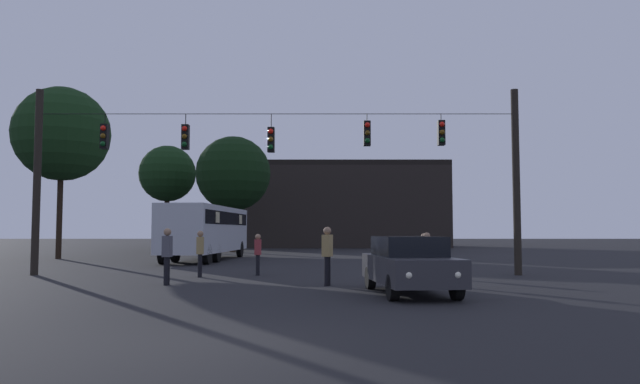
% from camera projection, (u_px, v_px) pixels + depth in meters
% --- Properties ---
extents(ground_plane, '(168.00, 168.00, 0.00)m').
position_uv_depth(ground_plane, '(290.00, 260.00, 33.20)').
color(ground_plane, black).
rests_on(ground_plane, ground).
extents(overhead_signal_span, '(18.52, 0.44, 7.09)m').
position_uv_depth(overhead_signal_span, '(275.00, 167.00, 22.28)').
color(overhead_signal_span, black).
rests_on(overhead_signal_span, ground).
extents(city_bus, '(3.19, 11.14, 3.00)m').
position_uv_depth(city_bus, '(206.00, 227.00, 33.20)').
color(city_bus, '#B7BCC6').
rests_on(city_bus, ground).
extents(car_near_right, '(2.23, 4.47, 1.52)m').
position_uv_depth(car_near_right, '(409.00, 264.00, 15.55)').
color(car_near_right, '#2D2D33').
rests_on(car_near_right, ground).
extents(pedestrian_crossing_left, '(0.25, 0.37, 1.75)m').
position_uv_depth(pedestrian_crossing_left, '(166.00, 253.00, 18.06)').
color(pedestrian_crossing_left, black).
rests_on(pedestrian_crossing_left, ground).
extents(pedestrian_crossing_center, '(0.35, 0.42, 1.79)m').
position_uv_depth(pedestrian_crossing_center, '(327.00, 252.00, 17.88)').
color(pedestrian_crossing_center, black).
rests_on(pedestrian_crossing_center, ground).
extents(pedestrian_crossing_right, '(0.36, 0.42, 1.58)m').
position_uv_depth(pedestrian_crossing_right, '(423.00, 252.00, 21.36)').
color(pedestrian_crossing_right, black).
rests_on(pedestrian_crossing_right, ground).
extents(pedestrian_near_bus, '(0.26, 0.37, 1.55)m').
position_uv_depth(pedestrian_near_bus, '(257.00, 252.00, 22.01)').
color(pedestrian_near_bus, black).
rests_on(pedestrian_near_bus, ground).
extents(pedestrian_trailing, '(0.26, 0.37, 1.62)m').
position_uv_depth(pedestrian_trailing, '(426.00, 255.00, 18.44)').
color(pedestrian_trailing, black).
rests_on(pedestrian_trailing, ground).
extents(pedestrian_far_side, '(0.28, 0.38, 1.67)m').
position_uv_depth(pedestrian_far_side, '(199.00, 251.00, 21.10)').
color(pedestrian_far_side, black).
rests_on(pedestrian_far_side, ground).
extents(corner_building, '(21.65, 11.37, 8.37)m').
position_uv_depth(corner_building, '(335.00, 206.00, 60.73)').
color(corner_building, black).
rests_on(corner_building, ground).
extents(tree_left_silhouette, '(4.84, 4.84, 9.00)m').
position_uv_depth(tree_left_silhouette, '(167.00, 174.00, 50.54)').
color(tree_left_silhouette, '#2D2116').
rests_on(tree_left_silhouette, ground).
extents(tree_behind_building, '(5.84, 5.84, 9.05)m').
position_uv_depth(tree_behind_building, '(233.00, 174.00, 45.86)').
color(tree_behind_building, '#2D2116').
rests_on(tree_behind_building, ground).
extents(tree_right_far, '(5.62, 5.62, 10.26)m').
position_uv_depth(tree_right_far, '(61.00, 134.00, 35.00)').
color(tree_right_far, black).
rests_on(tree_right_far, ground).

